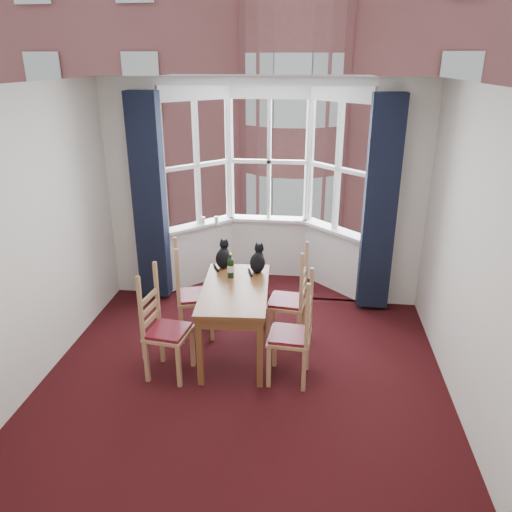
% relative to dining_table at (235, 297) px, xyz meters
% --- Properties ---
extents(floor, '(4.50, 4.50, 0.00)m').
position_rel_dining_table_xyz_m(floor, '(0.15, -0.81, -0.67)').
color(floor, black).
rests_on(floor, ground).
extents(ceiling, '(4.50, 4.50, 0.00)m').
position_rel_dining_table_xyz_m(ceiling, '(0.15, -0.81, 2.13)').
color(ceiling, white).
rests_on(ceiling, floor).
extents(wall_left, '(0.00, 4.50, 4.50)m').
position_rel_dining_table_xyz_m(wall_left, '(-1.85, -0.81, 0.73)').
color(wall_left, silver).
rests_on(wall_left, floor).
extents(wall_right, '(0.00, 4.50, 4.50)m').
position_rel_dining_table_xyz_m(wall_right, '(2.15, -0.81, 0.73)').
color(wall_right, silver).
rests_on(wall_right, floor).
extents(wall_near, '(4.00, 0.00, 4.00)m').
position_rel_dining_table_xyz_m(wall_near, '(0.15, -3.06, 0.73)').
color(wall_near, silver).
rests_on(wall_near, floor).
extents(wall_back_pier_left, '(0.70, 0.12, 2.80)m').
position_rel_dining_table_xyz_m(wall_back_pier_left, '(-1.50, 1.44, 0.73)').
color(wall_back_pier_left, silver).
rests_on(wall_back_pier_left, floor).
extents(wall_back_pier_right, '(0.70, 0.12, 2.80)m').
position_rel_dining_table_xyz_m(wall_back_pier_right, '(1.80, 1.44, 0.73)').
color(wall_back_pier_right, silver).
rests_on(wall_back_pier_right, floor).
extents(bay_window, '(2.76, 0.94, 2.80)m').
position_rel_dining_table_xyz_m(bay_window, '(0.15, 1.94, 0.73)').
color(bay_window, white).
rests_on(bay_window, floor).
extents(curtain_left, '(0.38, 0.22, 2.60)m').
position_rel_dining_table_xyz_m(curtain_left, '(-1.27, 1.26, 0.68)').
color(curtain_left, black).
rests_on(curtain_left, floor).
extents(curtain_right, '(0.38, 0.22, 2.60)m').
position_rel_dining_table_xyz_m(curtain_right, '(1.57, 1.26, 0.68)').
color(curtain_right, black).
rests_on(curtain_right, floor).
extents(dining_table, '(0.75, 1.31, 0.78)m').
position_rel_dining_table_xyz_m(dining_table, '(0.00, 0.00, 0.00)').
color(dining_table, brown).
rests_on(dining_table, floor).
extents(chair_left_near, '(0.45, 0.47, 0.92)m').
position_rel_dining_table_xyz_m(chair_left_near, '(-0.69, -0.45, -0.20)').
color(chair_left_near, tan).
rests_on(chair_left_near, floor).
extents(chair_left_far, '(0.51, 0.52, 0.92)m').
position_rel_dining_table_xyz_m(chair_left_far, '(-0.61, 0.32, -0.20)').
color(chair_left_far, tan).
rests_on(chair_left_far, floor).
extents(chair_right_near, '(0.43, 0.45, 0.92)m').
position_rel_dining_table_xyz_m(chair_right_near, '(0.68, -0.41, -0.20)').
color(chair_right_near, tan).
rests_on(chair_right_near, floor).
extents(chair_right_far, '(0.45, 0.46, 0.92)m').
position_rel_dining_table_xyz_m(chair_right_far, '(0.62, 0.33, -0.20)').
color(chair_right_far, tan).
rests_on(chair_right_far, floor).
extents(cat_left, '(0.17, 0.24, 0.33)m').
position_rel_dining_table_xyz_m(cat_left, '(-0.21, 0.54, 0.24)').
color(cat_left, black).
rests_on(cat_left, dining_table).
extents(cat_right, '(0.20, 0.26, 0.33)m').
position_rel_dining_table_xyz_m(cat_right, '(0.19, 0.45, 0.24)').
color(cat_right, black).
rests_on(cat_right, dining_table).
extents(wine_bottle, '(0.07, 0.07, 0.28)m').
position_rel_dining_table_xyz_m(wine_bottle, '(-0.08, 0.26, 0.23)').
color(wine_bottle, black).
rests_on(wine_bottle, dining_table).
extents(candle_tall, '(0.06, 0.06, 0.10)m').
position_rel_dining_table_xyz_m(candle_tall, '(-0.72, 1.79, 0.25)').
color(candle_tall, white).
rests_on(candle_tall, bay_window).
extents(candle_short, '(0.06, 0.06, 0.11)m').
position_rel_dining_table_xyz_m(candle_short, '(-0.54, 1.82, 0.26)').
color(candle_short, white).
rests_on(candle_short, bay_window).
extents(street, '(80.00, 80.00, 0.00)m').
position_rel_dining_table_xyz_m(street, '(0.15, 31.44, -6.67)').
color(street, '#333335').
rests_on(street, ground).
extents(tenement_building, '(18.40, 7.80, 15.20)m').
position_rel_dining_table_xyz_m(tenement_building, '(0.15, 13.20, 0.93)').
color(tenement_building, '#9B5350').
rests_on(tenement_building, street).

